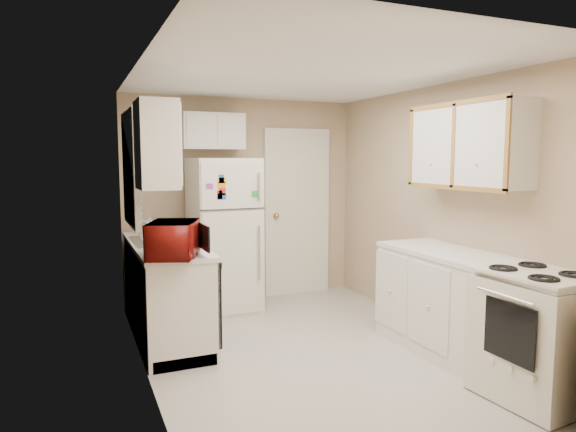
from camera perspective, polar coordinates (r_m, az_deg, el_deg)
name	(u,v)px	position (r m, az deg, el deg)	size (l,w,h in m)	color
floor	(310,351)	(4.70, 2.45, -14.71)	(3.80, 3.80, 0.00)	beige
ceiling	(311,73)	(4.45, 2.61, 15.54)	(3.80, 3.80, 0.00)	white
wall_left	(143,224)	(4.02, -15.80, -0.88)	(3.80, 3.80, 0.00)	tan
wall_right	(441,210)	(5.17, 16.68, 0.65)	(3.80, 3.80, 0.00)	tan
wall_back	(243,200)	(6.18, -5.07, 1.79)	(2.80, 2.80, 0.00)	tan
wall_front	(467,253)	(2.84, 19.28, -3.94)	(2.80, 2.80, 0.00)	tan
left_counter	(166,289)	(5.08, -13.44, -7.95)	(0.60, 1.80, 0.90)	silver
dishwasher	(211,298)	(4.56, -8.54, -8.98)	(0.03, 0.58, 0.72)	black
sink	(162,245)	(5.14, -13.83, -3.12)	(0.54, 0.74, 0.16)	gray
microwave	(174,239)	(4.22, -12.60, -2.52)	(0.29, 0.53, 0.35)	maroon
soap_bottle	(150,225)	(5.55, -15.12, -1.00)	(0.09, 0.10, 0.21)	silver
window_blinds	(132,169)	(5.04, -16.99, 5.06)	(0.10, 0.98, 1.08)	silver
upper_cabinet_left	(157,145)	(4.23, -14.39, 7.65)	(0.30, 0.45, 0.70)	silver
refrigerator	(224,235)	(5.73, -7.12, -2.13)	(0.70, 0.68, 1.70)	silver
cabinet_over_fridge	(212,131)	(5.91, -8.43, 9.30)	(0.70, 0.30, 0.40)	silver
interior_door	(297,213)	(6.41, 1.03, 0.36)	(0.86, 0.06, 2.08)	silver
right_counter	(474,311)	(4.52, 19.94, -9.94)	(0.60, 2.00, 0.90)	silver
stove	(534,340)	(4.06, 25.66, -12.30)	(0.58, 0.71, 0.87)	silver
upper_cabinet_right	(468,146)	(4.67, 19.42, 7.35)	(0.30, 1.20, 0.70)	silver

